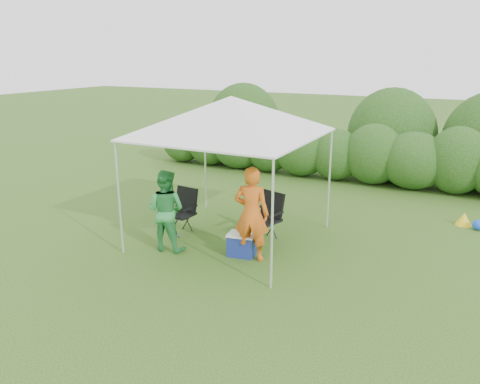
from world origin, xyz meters
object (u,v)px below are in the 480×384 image
at_px(chair_right, 268,213).
at_px(cooler, 242,244).
at_px(man, 251,214).
at_px(chair_left, 183,208).
at_px(woman, 166,210).
at_px(canopy, 231,116).

distance_m(chair_right, cooler, 1.00).
xyz_separation_m(chair_right, man, (0.12, -1.00, 0.32)).
height_order(chair_left, man, man).
xyz_separation_m(man, cooler, (-0.22, 0.06, -0.65)).
relative_size(man, cooler, 3.07).
distance_m(man, woman, 1.65).
bearing_deg(man, woman, -0.65).
distance_m(canopy, chair_right, 2.05).
bearing_deg(woman, cooler, -171.78).
bearing_deg(canopy, cooler, -48.48).
distance_m(chair_right, man, 1.05).
relative_size(chair_left, cooler, 1.67).
bearing_deg(woman, chair_right, -145.72).
bearing_deg(chair_left, chair_right, 20.21).
bearing_deg(chair_left, canopy, 10.48).
relative_size(chair_right, woman, 0.62).
bearing_deg(chair_left, cooler, -11.30).
distance_m(canopy, woman, 2.13).
distance_m(chair_right, woman, 2.01).
height_order(chair_left, cooler, chair_left).
distance_m(chair_left, woman, 0.94).
bearing_deg(chair_right, cooler, -79.24).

